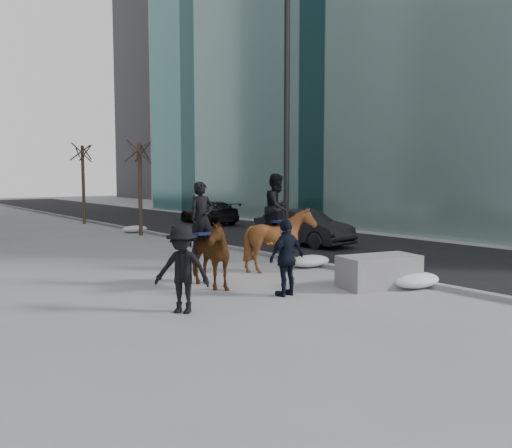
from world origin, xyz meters
TOP-DOWN VIEW (x-y plane):
  - ground at (0.00, 0.00)m, footprint 120.00×120.00m
  - road at (7.00, 10.00)m, footprint 8.00×90.00m
  - curb at (3.00, 10.00)m, footprint 0.25×90.00m
  - planter at (2.01, -1.15)m, footprint 2.12×1.38m
  - car_near at (5.97, 5.95)m, footprint 1.88×4.36m
  - car_far at (8.02, 16.08)m, footprint 1.99×4.48m
  - tree_near at (2.40, 13.03)m, footprint 1.20×1.20m
  - tree_far at (2.40, 20.33)m, footprint 1.20×1.20m
  - mounted_left at (-1.41, 1.42)m, footprint 0.99×2.03m
  - mounted_right at (1.43, 1.97)m, footprint 1.98×2.08m
  - feeder at (-0.42, -0.50)m, footprint 1.06×0.90m
  - camera_crew at (-3.08, -0.41)m, footprint 1.23×1.29m
  - lamppost at (2.60, 3.35)m, footprint 0.25×3.18m
  - snow_piles at (2.70, 5.18)m, footprint 1.44×16.92m

SIDE VIEW (x-z plane):
  - ground at x=0.00m, z-range 0.00..0.00m
  - road at x=7.00m, z-range 0.00..0.01m
  - curb at x=3.00m, z-range 0.00..0.12m
  - snow_piles at x=2.70m, z-range -0.01..0.36m
  - planter at x=2.01m, z-range 0.00..0.78m
  - car_far at x=8.02m, z-range 0.00..1.28m
  - car_near at x=5.97m, z-range 0.00..1.39m
  - feeder at x=-0.42m, z-range 0.00..1.76m
  - camera_crew at x=-3.08m, z-range 0.01..1.76m
  - mounted_left at x=-1.41m, z-range -0.33..2.26m
  - mounted_right at x=1.43m, z-range -0.28..2.51m
  - tree_near at x=2.40m, z-range 0.00..4.63m
  - tree_far at x=2.40m, z-range 0.00..4.88m
  - lamppost at x=2.60m, z-range 0.45..9.54m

